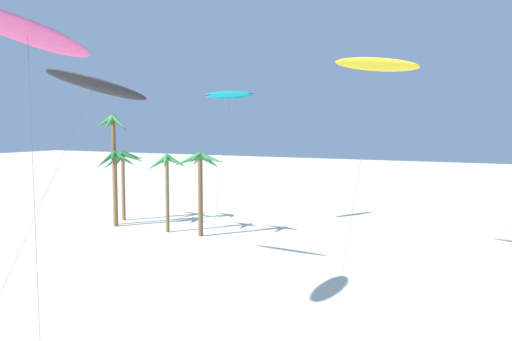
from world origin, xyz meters
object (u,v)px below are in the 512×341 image
object	(u,v)px
flying_kite_6	(230,95)
flying_kite_7	(94,84)
palm_tree_3	(168,168)
palm_tree_4	(200,169)
palm_tree_2	(113,138)
flying_kite_4	(27,32)
palm_tree_0	(123,164)
flying_kite_3	(376,64)
palm_tree_1	(114,165)

from	to	relation	value
flying_kite_6	flying_kite_7	size ratio (longest dim) A/B	0.95
palm_tree_3	palm_tree_4	distance (m)	3.62
palm_tree_3	flying_kite_7	distance (m)	15.70
palm_tree_3	palm_tree_2	bearing A→B (deg)	174.87
palm_tree_4	flying_kite_4	distance (m)	24.96
palm_tree_0	flying_kite_6	distance (m)	13.38
palm_tree_0	palm_tree_3	world-z (taller)	palm_tree_0
flying_kite_3	flying_kite_6	xyz separation A→B (m)	(-16.44, 8.95, -1.22)
flying_kite_6	palm_tree_1	bearing A→B (deg)	-151.83
palm_tree_4	flying_kite_6	xyz separation A→B (m)	(-0.10, 5.35, 6.60)
palm_tree_1	palm_tree_3	xyz separation A→B (m)	(6.21, 0.04, -0.03)
palm_tree_0	palm_tree_1	bearing A→B (deg)	-62.06
flying_kite_6	palm_tree_0	bearing A→B (deg)	-169.25
flying_kite_3	flying_kite_4	bearing A→B (deg)	-118.23
palm_tree_2	palm_tree_3	bearing A→B (deg)	-5.13
palm_tree_3	palm_tree_0	bearing A→B (deg)	158.96
flying_kite_3	palm_tree_0	bearing A→B (deg)	166.26
flying_kite_6	flying_kite_7	distance (m)	18.79
palm_tree_1	flying_kite_6	distance (m)	12.89
palm_tree_4	flying_kite_4	world-z (taller)	flying_kite_4
flying_kite_4	flying_kite_3	bearing A→B (deg)	61.77
palm_tree_1	palm_tree_3	distance (m)	6.22
palm_tree_1	flying_kite_7	distance (m)	18.41
flying_kite_3	flying_kite_4	size ratio (longest dim) A/B	0.97
palm_tree_0	palm_tree_3	size ratio (longest dim) A/B	1.00
palm_tree_2	palm_tree_4	size ratio (longest dim) A/B	1.45
palm_tree_3	palm_tree_4	world-z (taller)	palm_tree_4
palm_tree_1	flying_kite_4	bearing A→B (deg)	-55.55
palm_tree_3	flying_kite_4	size ratio (longest dim) A/B	0.47
palm_tree_1	flying_kite_7	bearing A→B (deg)	-51.85
palm_tree_3	flying_kite_7	bearing A→B (deg)	-71.94
palm_tree_1	palm_tree_3	world-z (taller)	palm_tree_1
palm_tree_0	palm_tree_4	bearing A→B (deg)	-15.61
palm_tree_4	palm_tree_1	bearing A→B (deg)	179.15
palm_tree_1	palm_tree_4	bearing A→B (deg)	-0.85
palm_tree_1	flying_kite_6	xyz separation A→B (m)	(9.72, 5.21, 6.66)
flying_kite_4	flying_kite_6	bearing A→B (deg)	102.15
flying_kite_6	palm_tree_2	bearing A→B (deg)	-156.44
palm_tree_0	flying_kite_7	distance (m)	21.66
palm_tree_0	palm_tree_3	distance (m)	8.39
palm_tree_1	palm_tree_3	bearing A→B (deg)	0.37
flying_kite_4	flying_kite_6	size ratio (longest dim) A/B	1.15
palm_tree_4	flying_kite_3	world-z (taller)	flying_kite_3
palm_tree_0	palm_tree_4	distance (m)	11.89
palm_tree_1	palm_tree_2	xyz separation A→B (m)	(-0.70, 0.66, 2.53)
flying_kite_7	palm_tree_1	bearing A→B (deg)	128.15
flying_kite_3	flying_kite_6	bearing A→B (deg)	151.44
palm_tree_1	flying_kite_3	world-z (taller)	flying_kite_3
palm_tree_2	palm_tree_3	size ratio (longest dim) A/B	1.51
palm_tree_2	flying_kite_4	size ratio (longest dim) A/B	0.71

